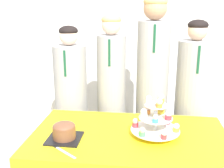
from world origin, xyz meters
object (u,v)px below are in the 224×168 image
cupcake_stand (155,118)px  student_3 (191,110)px  round_cake (64,131)px  student_1 (111,103)px  student_2 (152,96)px  cake_knife (58,148)px  student_0 (72,108)px

cupcake_stand → student_3: size_ratio=0.22×
round_cake → student_1: (0.22, 0.73, -0.06)m
student_2 → cake_knife: bearing=-124.4°
cake_knife → student_3: 1.26m
student_0 → student_1: (0.37, -0.00, 0.06)m
cupcake_stand → student_1: bearing=121.6°
cupcake_stand → student_0: bearing=140.9°
student_3 → cake_knife: bearing=-137.4°
student_2 → student_3: student_2 is taller
student_0 → student_2: 0.74m
round_cake → student_2: (0.58, 0.73, 0.02)m
round_cake → student_0: bearing=101.6°
cupcake_stand → student_2: size_ratio=0.20×
student_1 → student_2: size_ratio=0.91×
cake_knife → student_0: size_ratio=0.16×
student_2 → round_cake: bearing=-128.2°
round_cake → student_3: bearing=38.4°
student_3 → student_0: bearing=-180.0°
cake_knife → cupcake_stand: cupcake_stand is taller
round_cake → student_3: (0.92, 0.73, -0.10)m
cupcake_stand → cake_knife: bearing=-157.2°
student_2 → cupcake_stand: bearing=-88.6°
cupcake_stand → student_0: 0.97m
student_0 → student_3: bearing=0.0°
cupcake_stand → student_1: size_ratio=0.22×
student_0 → student_1: student_1 is taller
student_1 → cupcake_stand: bearing=-58.4°
round_cake → cupcake_stand: 0.61m
cake_knife → student_1: 0.88m
round_cake → student_1: bearing=73.3°
student_0 → round_cake: bearing=-78.4°
round_cake → student_2: bearing=51.8°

